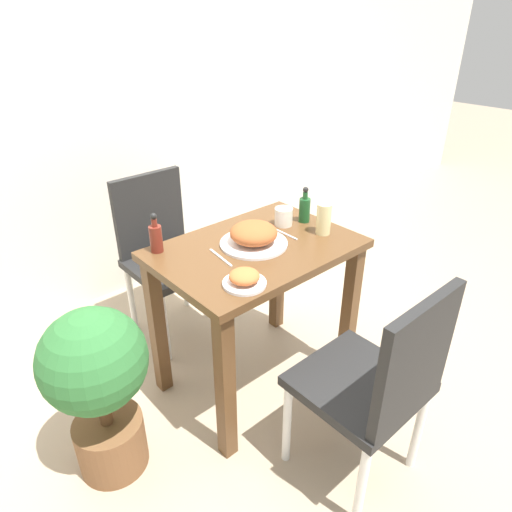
{
  "coord_description": "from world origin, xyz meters",
  "views": [
    {
      "loc": [
        -1.15,
        -1.3,
        1.65
      ],
      "look_at": [
        0.0,
        0.0,
        0.7
      ],
      "focal_mm": 32.0,
      "sensor_mm": 36.0,
      "label": 1
    }
  ],
  "objects": [
    {
      "name": "ground_plane",
      "position": [
        0.0,
        0.0,
        0.0
      ],
      "size": [
        16.0,
        16.0,
        0.0
      ],
      "primitive_type": "plane",
      "color": "tan"
    },
    {
      "name": "wall_back",
      "position": [
        0.0,
        1.22,
        1.3
      ],
      "size": [
        8.0,
        0.05,
        2.6
      ],
      "color": "silver",
      "rests_on": "ground_plane"
    },
    {
      "name": "dining_table",
      "position": [
        0.0,
        0.0,
        0.6
      ],
      "size": [
        0.86,
        0.6,
        0.75
      ],
      "color": "brown",
      "rests_on": "ground_plane"
    },
    {
      "name": "chair_near",
      "position": [
        -0.04,
        -0.7,
        0.5
      ],
      "size": [
        0.42,
        0.42,
        0.89
      ],
      "rotation": [
        0.0,
        0.0,
        3.14
      ],
      "color": "black",
      "rests_on": "ground_plane"
    },
    {
      "name": "chair_far",
      "position": [
        -0.08,
        0.67,
        0.5
      ],
      "size": [
        0.42,
        0.42,
        0.89
      ],
      "color": "black",
      "rests_on": "ground_plane"
    },
    {
      "name": "food_plate",
      "position": [
        -0.0,
        0.01,
        0.79
      ],
      "size": [
        0.29,
        0.29,
        0.1
      ],
      "color": "white",
      "rests_on": "dining_table"
    },
    {
      "name": "side_plate",
      "position": [
        -0.24,
        -0.21,
        0.77
      ],
      "size": [
        0.16,
        0.16,
        0.06
      ],
      "color": "white",
      "rests_on": "dining_table"
    },
    {
      "name": "drink_cup",
      "position": [
        0.24,
        0.07,
        0.79
      ],
      "size": [
        0.08,
        0.08,
        0.08
      ],
      "color": "silver",
      "rests_on": "dining_table"
    },
    {
      "name": "juice_glass",
      "position": [
        0.31,
        -0.11,
        0.82
      ],
      "size": [
        0.07,
        0.07,
        0.14
      ],
      "color": "beige",
      "rests_on": "dining_table"
    },
    {
      "name": "sauce_bottle",
      "position": [
        -0.34,
        0.24,
        0.81
      ],
      "size": [
        0.05,
        0.05,
        0.17
      ],
      "color": "maroon",
      "rests_on": "dining_table"
    },
    {
      "name": "condiment_bottle",
      "position": [
        0.34,
        0.04,
        0.81
      ],
      "size": [
        0.05,
        0.05,
        0.17
      ],
      "color": "#194C23",
      "rests_on": "dining_table"
    },
    {
      "name": "fork_utensil",
      "position": [
        -0.18,
        0.01,
        0.75
      ],
      "size": [
        0.03,
        0.17,
        0.0
      ],
      "rotation": [
        0.0,
        0.0,
        1.44
      ],
      "color": "silver",
      "rests_on": "dining_table"
    },
    {
      "name": "spoon_utensil",
      "position": [
        0.17,
        0.01,
        0.75
      ],
      "size": [
        0.01,
        0.19,
        0.0
      ],
      "rotation": [
        0.0,
        0.0,
        1.56
      ],
      "color": "silver",
      "rests_on": "dining_table"
    },
    {
      "name": "potted_plant_left",
      "position": [
        -0.76,
        0.02,
        0.45
      ],
      "size": [
        0.39,
        0.39,
        0.74
      ],
      "color": "brown",
      "rests_on": "ground_plane"
    }
  ]
}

